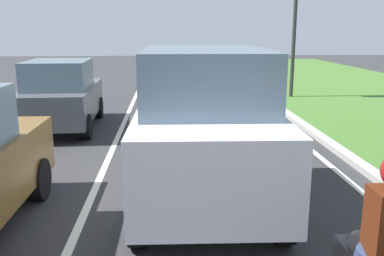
% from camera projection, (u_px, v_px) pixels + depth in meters
% --- Properties ---
extents(ground_plane, '(60.00, 60.00, 0.00)m').
position_uv_depth(ground_plane, '(149.00, 124.00, 11.58)').
color(ground_plane, '#2D2D30').
extents(lane_line_center, '(0.12, 32.00, 0.01)m').
position_uv_depth(lane_line_center, '(123.00, 124.00, 11.54)').
color(lane_line_center, silver).
rests_on(lane_line_center, ground).
extents(lane_line_right_edge, '(0.12, 32.00, 0.01)m').
position_uv_depth(lane_line_right_edge, '(278.00, 122.00, 11.80)').
color(lane_line_right_edge, silver).
rests_on(lane_line_right_edge, ground).
extents(curb_right, '(0.24, 48.00, 0.12)m').
position_uv_depth(curb_right, '(296.00, 120.00, 11.82)').
color(curb_right, '#9E9B93').
rests_on(curb_right, ground).
extents(car_suv_ahead, '(2.07, 4.55, 2.28)m').
position_uv_depth(car_suv_ahead, '(204.00, 123.00, 6.36)').
color(car_suv_ahead, silver).
rests_on(car_suv_ahead, ground).
extents(car_hatchback_far, '(1.84, 3.76, 1.78)m').
position_uv_depth(car_hatchback_far, '(62.00, 95.00, 10.89)').
color(car_hatchback_far, '#474C51').
rests_on(car_hatchback_far, ground).
extents(traffic_light_near_right, '(0.32, 0.50, 5.00)m').
position_uv_depth(traffic_light_near_right, '(297.00, 5.00, 15.08)').
color(traffic_light_near_right, '#2D2D2D').
rests_on(traffic_light_near_right, ground).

